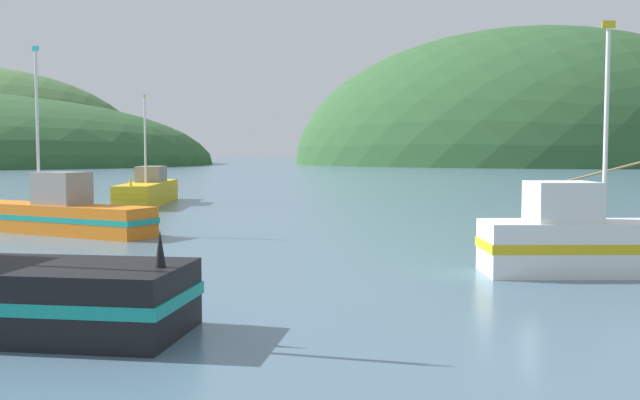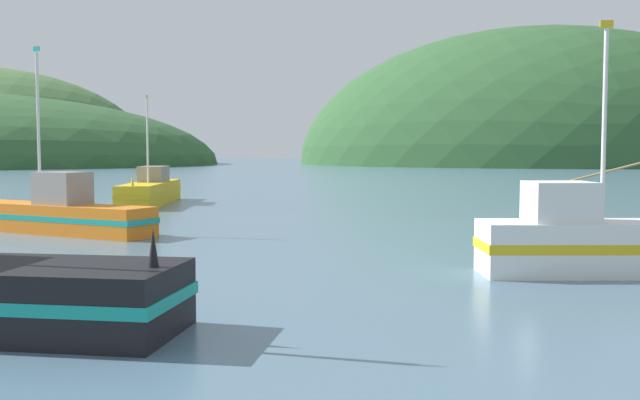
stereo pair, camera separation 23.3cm
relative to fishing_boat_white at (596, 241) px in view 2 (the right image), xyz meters
The scene contains 4 objects.
hill_mid_left 165.88m from the fishing_boat_white, 91.57° to the left, with size 116.01×92.81×65.70m, color #2D562D.
fishing_boat_white is the anchor object (origin of this frame).
fishing_boat_orange 21.59m from the fishing_boat_white, 168.46° to the left, with size 10.81×3.77×7.70m.
fishing_boat_yellow 32.20m from the fishing_boat_white, 141.89° to the left, with size 5.41×10.86×6.85m.
Camera 2 is at (8.02, 0.34, 3.41)m, focal length 41.23 mm.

